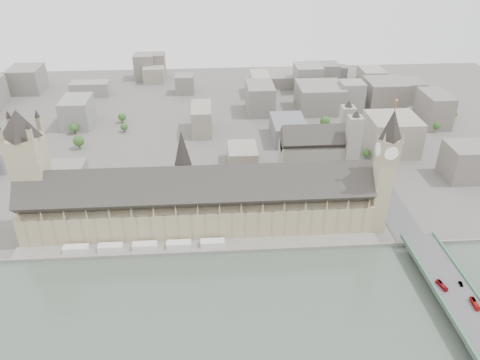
{
  "coord_description": "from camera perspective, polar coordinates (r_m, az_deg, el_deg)",
  "views": [
    {
      "loc": [
        11.38,
        -284.9,
        218.72
      ],
      "look_at": [
        33.38,
        35.2,
        32.73
      ],
      "focal_mm": 35.0,
      "sensor_mm": 36.0,
      "label": 1
    }
  ],
  "objects": [
    {
      "name": "ground",
      "position": [
        359.36,
        -4.97,
        -7.53
      ],
      "size": [
        900.0,
        900.0,
        0.0
      ],
      "primitive_type": "plane",
      "color": "#595651",
      "rests_on": "ground"
    },
    {
      "name": "embankment_wall",
      "position": [
        346.65,
        -5.0,
        -8.84
      ],
      "size": [
        600.0,
        1.5,
        3.0
      ],
      "primitive_type": "cube",
      "color": "slate",
      "rests_on": "ground"
    },
    {
      "name": "river_terrace",
      "position": [
        352.83,
        -4.99,
        -8.14
      ],
      "size": [
        270.0,
        15.0,
        2.0
      ],
      "primitive_type": "cube",
      "color": "slate",
      "rests_on": "ground"
    },
    {
      "name": "terrace_tents",
      "position": [
        354.93,
        -11.54,
        -7.85
      ],
      "size": [
        118.0,
        7.0,
        4.0
      ],
      "color": "silver",
      "rests_on": "river_terrace"
    },
    {
      "name": "palace_of_westminster",
      "position": [
        362.4,
        -5.11,
        -2.78
      ],
      "size": [
        265.0,
        40.73,
        55.44
      ],
      "color": "tan",
      "rests_on": "ground"
    },
    {
      "name": "elizabeth_tower",
      "position": [
        357.25,
        17.31,
        1.91
      ],
      "size": [
        17.0,
        17.0,
        107.5
      ],
      "color": "tan",
      "rests_on": "ground"
    },
    {
      "name": "victoria_tower",
      "position": [
        375.75,
        -24.27,
        1.45
      ],
      "size": [
        30.0,
        30.0,
        100.0
      ],
      "color": "tan",
      "rests_on": "ground"
    },
    {
      "name": "central_tower",
      "position": [
        350.68,
        -6.99,
        2.56
      ],
      "size": [
        13.0,
        13.0,
        48.0
      ],
      "color": "gray",
      "rests_on": "ground"
    },
    {
      "name": "westminster_bridge",
      "position": [
        327.54,
        25.52,
        -14.29
      ],
      "size": [
        25.0,
        325.0,
        10.25
      ],
      "primitive_type": "cube",
      "color": "#474749",
      "rests_on": "ground"
    },
    {
      "name": "westminster_abbey",
      "position": [
        437.87,
        9.65,
        3.4
      ],
      "size": [
        68.0,
        36.0,
        64.0
      ],
      "color": "gray",
      "rests_on": "ground"
    },
    {
      "name": "city_skyline_inland",
      "position": [
        566.41,
        -4.89,
        9.34
      ],
      "size": [
        720.0,
        360.0,
        38.0
      ],
      "primitive_type": null,
      "color": "gray",
      "rests_on": "ground"
    },
    {
      "name": "park_trees",
      "position": [
        405.01,
        -6.38,
        -1.54
      ],
      "size": [
        110.0,
        30.0,
        15.0
      ],
      "primitive_type": null,
      "color": "#1F4D1B",
      "rests_on": "ground"
    },
    {
      "name": "red_bus_north",
      "position": [
        330.8,
        23.4,
        -11.69
      ],
      "size": [
        4.33,
        10.2,
        2.77
      ],
      "primitive_type": "imported",
      "rotation": [
        0.0,
        0.0,
        0.21
      ],
      "color": "#AE1321",
      "rests_on": "westminster_bridge"
    },
    {
      "name": "red_bus_south",
      "position": [
        325.93,
        26.71,
        -13.31
      ],
      "size": [
        3.37,
        10.65,
        2.92
      ],
      "primitive_type": "imported",
      "rotation": [
        0.0,
        0.0,
        -0.09
      ],
      "color": "#B51A16",
      "rests_on": "westminster_bridge"
    },
    {
      "name": "car_silver",
      "position": [
        337.85,
        25.33,
        -11.36
      ],
      "size": [
        2.09,
        4.69,
        1.5
      ],
      "primitive_type": "imported",
      "rotation": [
        0.0,
        0.0,
        -0.12
      ],
      "color": "gray",
      "rests_on": "westminster_bridge"
    },
    {
      "name": "car_approach",
      "position": [
        429.75,
        17.86,
        -0.39
      ],
      "size": [
        2.5,
        5.55,
        1.58
      ],
      "primitive_type": "imported",
      "rotation": [
        0.0,
        0.0,
        0.05
      ],
      "color": "gray",
      "rests_on": "westminster_bridge"
    }
  ]
}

